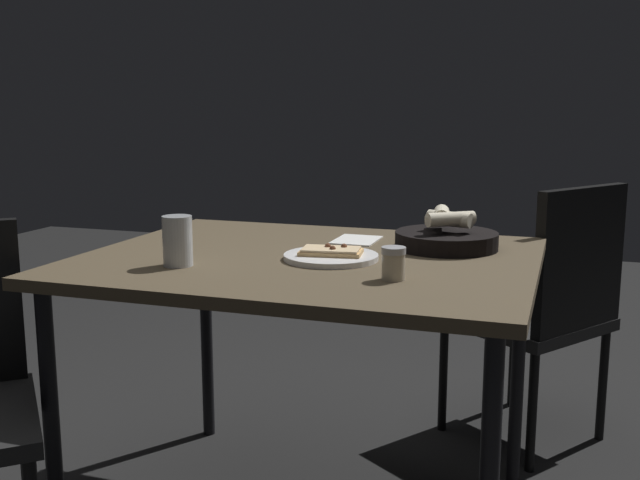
{
  "coord_description": "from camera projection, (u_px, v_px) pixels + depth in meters",
  "views": [
    {
      "loc": [
        -1.81,
        -0.64,
        1.14
      ],
      "look_at": [
        0.03,
        -0.02,
        0.79
      ],
      "focal_mm": 42.11,
      "sensor_mm": 36.0,
      "label": 1
    }
  ],
  "objects": [
    {
      "name": "dining_table",
      "position": [
        309.0,
        278.0,
        1.97
      ],
      "size": [
        0.93,
        1.16,
        0.75
      ],
      "color": "brown",
      "rests_on": "ground"
    },
    {
      "name": "pizza_plate",
      "position": [
        331.0,
        256.0,
        1.91
      ],
      "size": [
        0.24,
        0.24,
        0.04
      ],
      "color": "white",
      "rests_on": "dining_table"
    },
    {
      "name": "bread_basket",
      "position": [
        447.0,
        237.0,
        2.05
      ],
      "size": [
        0.28,
        0.28,
        0.11
      ],
      "color": "black",
      "rests_on": "dining_table"
    },
    {
      "name": "beer_glass",
      "position": [
        178.0,
        243.0,
        1.83
      ],
      "size": [
        0.07,
        0.07,
        0.12
      ],
      "color": "silver",
      "rests_on": "dining_table"
    },
    {
      "name": "pepper_shaker",
      "position": [
        393.0,
        265.0,
        1.68
      ],
      "size": [
        0.06,
        0.06,
        0.08
      ],
      "color": "#BFB299",
      "rests_on": "dining_table"
    },
    {
      "name": "napkin",
      "position": [
        356.0,
        240.0,
        2.17
      ],
      "size": [
        0.16,
        0.12,
        0.0
      ],
      "color": "white",
      "rests_on": "dining_table"
    },
    {
      "name": "chair_near",
      "position": [
        547.0,
        301.0,
        2.47
      ],
      "size": [
        0.61,
        0.61,
        0.89
      ],
      "color": "#2A2A2A",
      "rests_on": "ground"
    }
  ]
}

